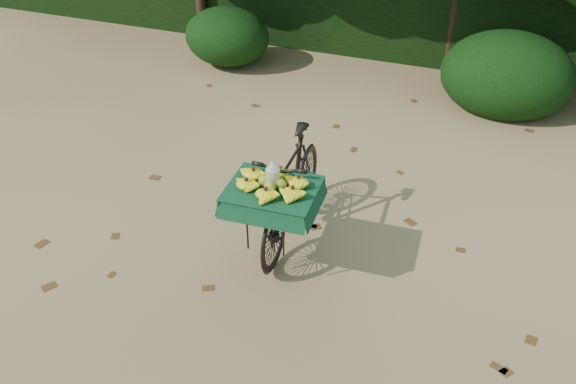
% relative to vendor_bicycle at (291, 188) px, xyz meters
% --- Properties ---
extents(ground, '(80.00, 80.00, 0.00)m').
position_rel_vendor_bicycle_xyz_m(ground, '(0.31, -0.29, -0.59)').
color(ground, tan).
rests_on(ground, ground).
extents(vendor_bicycle, '(0.87, 1.94, 1.16)m').
position_rel_vendor_bicycle_xyz_m(vendor_bicycle, '(0.00, 0.00, 0.00)').
color(vendor_bicycle, black).
rests_on(vendor_bicycle, ground).
extents(bush_clumps, '(8.80, 1.70, 0.90)m').
position_rel_vendor_bicycle_xyz_m(bush_clumps, '(0.81, 4.01, -0.14)').
color(bush_clumps, black).
rests_on(bush_clumps, ground).
extents(leaf_litter, '(7.00, 7.30, 0.01)m').
position_rel_vendor_bicycle_xyz_m(leaf_litter, '(0.31, 0.36, -0.59)').
color(leaf_litter, '#503215').
rests_on(leaf_litter, ground).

